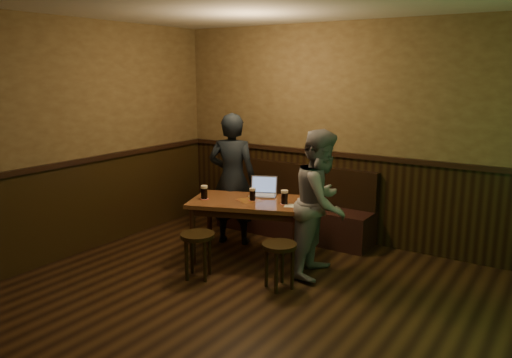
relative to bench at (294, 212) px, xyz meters
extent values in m
cube|color=black|center=(0.62, -2.75, -0.32)|extent=(5.00, 6.00, 0.02)
cube|color=olive|center=(0.62, 0.26, 1.09)|extent=(5.00, 0.02, 2.80)
cube|color=olive|center=(-1.89, -2.75, 1.09)|extent=(0.02, 6.00, 2.80)
cube|color=black|center=(0.62, 0.23, 0.24)|extent=(4.98, 0.04, 1.10)
cube|color=black|center=(-1.86, -2.75, 0.24)|extent=(0.04, 5.98, 1.10)
cube|color=black|center=(0.62, 0.20, 0.82)|extent=(4.98, 0.06, 0.06)
cube|color=black|center=(-1.83, -2.75, 0.82)|extent=(0.06, 5.98, 0.06)
cube|color=black|center=(0.00, -0.04, -0.09)|extent=(2.20, 0.50, 0.45)
cube|color=black|center=(0.00, 0.16, 0.39)|extent=(2.20, 0.10, 0.50)
cube|color=brown|center=(0.00, -1.08, 0.38)|extent=(1.52, 1.19, 0.05)
cube|color=#32190E|center=(0.00, -1.08, 0.31)|extent=(1.38, 1.04, 0.08)
cube|color=maroon|center=(0.00, -1.08, 0.41)|extent=(0.33, 0.33, 0.00)
cylinder|color=#32190E|center=(-0.45, -1.57, 0.02)|extent=(0.07, 0.07, 0.67)
cylinder|color=#32190E|center=(-0.66, -1.00, 0.02)|extent=(0.07, 0.07, 0.67)
cylinder|color=#32190E|center=(0.66, -1.16, 0.02)|extent=(0.07, 0.07, 0.67)
cylinder|color=#32190E|center=(0.45, -0.58, 0.02)|extent=(0.07, 0.07, 0.67)
cylinder|color=black|center=(-0.15, -1.84, 0.16)|extent=(0.47, 0.47, 0.04)
cylinder|color=black|center=(-0.01, -1.89, -0.07)|extent=(0.04, 0.04, 0.48)
cylinder|color=black|center=(-0.10, -1.71, -0.07)|extent=(0.04, 0.04, 0.48)
cylinder|color=black|center=(-0.28, -1.79, -0.07)|extent=(0.04, 0.04, 0.48)
cylinder|color=black|center=(-0.20, -1.97, -0.07)|extent=(0.04, 0.04, 0.48)
cylinder|color=black|center=(0.72, -1.59, 0.15)|extent=(0.45, 0.45, 0.04)
cylinder|color=black|center=(0.85, -1.55, -0.08)|extent=(0.04, 0.04, 0.46)
cylinder|color=black|center=(0.68, -1.46, -0.08)|extent=(0.04, 0.04, 0.46)
cylinder|color=black|center=(0.59, -1.63, -0.08)|extent=(0.04, 0.04, 0.46)
cylinder|color=black|center=(0.76, -1.72, -0.08)|extent=(0.04, 0.04, 0.46)
cylinder|color=#B21519|center=(-0.47, -1.32, 0.41)|extent=(0.10, 0.10, 0.00)
cylinder|color=silver|center=(-0.47, -1.32, 0.41)|extent=(0.09, 0.09, 0.00)
cylinder|color=black|center=(-0.47, -1.32, 0.48)|extent=(0.08, 0.08, 0.13)
cylinder|color=beige|center=(-0.47, -1.32, 0.55)|extent=(0.08, 0.08, 0.03)
cylinder|color=#B21519|center=(0.04, -1.07, 0.41)|extent=(0.09, 0.09, 0.00)
cylinder|color=silver|center=(0.04, -1.07, 0.41)|extent=(0.08, 0.08, 0.00)
cylinder|color=black|center=(0.04, -1.07, 0.47)|extent=(0.07, 0.07, 0.11)
cylinder|color=beige|center=(0.04, -1.07, 0.54)|extent=(0.07, 0.07, 0.03)
cylinder|color=#B21519|center=(0.43, -1.00, 0.41)|extent=(0.10, 0.10, 0.00)
cylinder|color=silver|center=(0.43, -1.00, 0.41)|extent=(0.09, 0.09, 0.00)
cylinder|color=black|center=(0.43, -1.00, 0.48)|extent=(0.08, 0.08, 0.13)
cylinder|color=beige|center=(0.43, -1.00, 0.55)|extent=(0.08, 0.08, 0.03)
cube|color=silver|center=(0.03, -0.83, 0.41)|extent=(0.38, 0.33, 0.02)
cube|color=#B2B2B7|center=(0.03, -0.83, 0.42)|extent=(0.33, 0.27, 0.00)
cube|color=silver|center=(-0.01, -0.73, 0.53)|extent=(0.32, 0.19, 0.21)
cube|color=#617CB4|center=(-0.01, -0.74, 0.53)|extent=(0.29, 0.16, 0.18)
cube|color=silver|center=(0.57, -1.01, 0.41)|extent=(0.26, 0.22, 0.00)
imported|color=black|center=(-0.51, -0.71, 0.53)|extent=(0.72, 0.60, 1.68)
imported|color=gray|center=(0.89, -1.01, 0.49)|extent=(0.70, 0.85, 1.60)
camera|label=1|loc=(3.16, -5.72, 1.88)|focal=35.00mm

